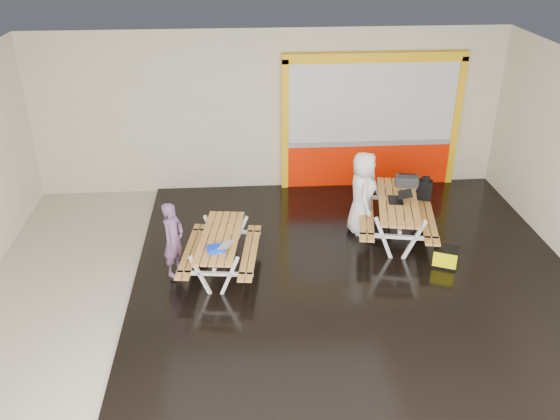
{
  "coord_description": "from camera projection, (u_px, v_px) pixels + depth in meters",
  "views": [
    {
      "loc": [
        -0.67,
        -8.04,
        5.59
      ],
      "look_at": [
        0.0,
        0.9,
        1.0
      ],
      "focal_mm": 37.65,
      "sensor_mm": 36.0,
      "label": 1
    }
  ],
  "objects": [
    {
      "name": "room",
      "position": [
        284.0,
        193.0,
        8.93
      ],
      "size": [
        10.02,
        8.02,
        3.52
      ],
      "color": "#BDB3A0",
      "rests_on": "ground"
    },
    {
      "name": "deck",
      "position": [
        359.0,
        284.0,
        9.8
      ],
      "size": [
        7.5,
        7.98,
        0.05
      ],
      "primitive_type": "cube",
      "color": "black",
      "rests_on": "room"
    },
    {
      "name": "kiosk",
      "position": [
        371.0,
        125.0,
        12.71
      ],
      "size": [
        3.88,
        0.16,
        3.0
      ],
      "color": "#F81D00",
      "rests_on": "room"
    },
    {
      "name": "picnic_table_left",
      "position": [
        221.0,
        245.0,
        9.89
      ],
      "size": [
        1.44,
        1.95,
        0.72
      ],
      "color": "gold",
      "rests_on": "deck"
    },
    {
      "name": "picnic_table_right",
      "position": [
        397.0,
        210.0,
        10.91
      ],
      "size": [
        1.74,
        2.26,
        0.82
      ],
      "color": "gold",
      "rests_on": "deck"
    },
    {
      "name": "person_left",
      "position": [
        173.0,
        239.0,
        9.66
      ],
      "size": [
        0.49,
        0.56,
        1.3
      ],
      "primitive_type": "imported",
      "rotation": [
        0.0,
        0.0,
        1.11
      ],
      "color": "#654468",
      "rests_on": "deck"
    },
    {
      "name": "person_right",
      "position": [
        362.0,
        193.0,
        11.01
      ],
      "size": [
        0.58,
        0.83,
        1.62
      ],
      "primitive_type": "imported",
      "rotation": [
        0.0,
        0.0,
        1.49
      ],
      "color": "white",
      "rests_on": "deck"
    },
    {
      "name": "laptop_left",
      "position": [
        221.0,
        247.0,
        9.41
      ],
      "size": [
        0.41,
        0.39,
        0.14
      ],
      "color": "silver",
      "rests_on": "picnic_table_left"
    },
    {
      "name": "laptop_right",
      "position": [
        399.0,
        198.0,
        10.79
      ],
      "size": [
        0.47,
        0.43,
        0.18
      ],
      "color": "black",
      "rests_on": "picnic_table_right"
    },
    {
      "name": "blue_pouch",
      "position": [
        216.0,
        249.0,
        9.37
      ],
      "size": [
        0.31,
        0.24,
        0.08
      ],
      "primitive_type": "cube",
      "rotation": [
        0.0,
        0.0,
        0.18
      ],
      "color": "#0B31E6",
      "rests_on": "picnic_table_left"
    },
    {
      "name": "toolbox",
      "position": [
        407.0,
        181.0,
        11.37
      ],
      "size": [
        0.47,
        0.29,
        0.25
      ],
      "color": "black",
      "rests_on": "picnic_table_right"
    },
    {
      "name": "backpack",
      "position": [
        425.0,
        188.0,
        11.45
      ],
      "size": [
        0.32,
        0.27,
        0.46
      ],
      "color": "black",
      "rests_on": "picnic_table_right"
    },
    {
      "name": "dark_case",
      "position": [
        377.0,
        232.0,
        11.17
      ],
      "size": [
        0.51,
        0.49,
        0.15
      ],
      "primitive_type": "cube",
      "rotation": [
        0.0,
        0.0,
        -0.6
      ],
      "color": "black",
      "rests_on": "deck"
    },
    {
      "name": "fluke_bag",
      "position": [
        445.0,
        258.0,
        10.16
      ],
      "size": [
        0.49,
        0.42,
        0.36
      ],
      "color": "black",
      "rests_on": "deck"
    }
  ]
}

